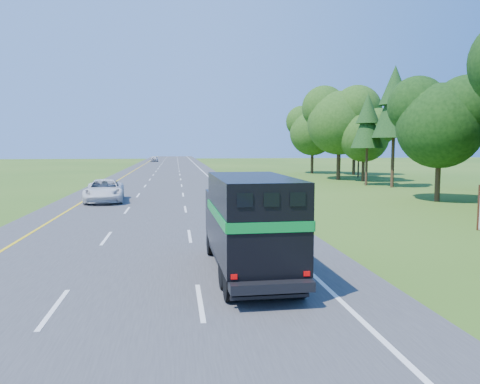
{
  "coord_description": "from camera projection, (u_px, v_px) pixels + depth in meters",
  "views": [
    {
      "loc": [
        1.24,
        -0.9,
        4.11
      ],
      "look_at": [
        4.49,
        22.64,
        1.74
      ],
      "focal_mm": 35.0,
      "sensor_mm": 36.0,
      "label": 1
    }
  ],
  "objects": [
    {
      "name": "lane_markings",
      "position": [
        164.0,
        183.0,
        50.41
      ],
      "size": [
        11.15,
        260.0,
        0.01
      ],
      "color": "yellow",
      "rests_on": "road"
    },
    {
      "name": "far_car",
      "position": [
        154.0,
        159.0,
        118.42
      ],
      "size": [
        1.86,
        4.28,
        1.44
      ],
      "primitive_type": "imported",
      "rotation": [
        0.0,
        0.0,
        -0.04
      ],
      "color": "#B2B2B9",
      "rests_on": "road"
    },
    {
      "name": "road",
      "position": [
        164.0,
        184.0,
        50.41
      ],
      "size": [
        15.0,
        260.0,
        0.04
      ],
      "primitive_type": "cube",
      "color": "#38383A",
      "rests_on": "ground"
    },
    {
      "name": "white_suv",
      "position": [
        104.0,
        191.0,
        34.01
      ],
      "size": [
        3.16,
        6.01,
        1.61
      ],
      "primitive_type": "imported",
      "rotation": [
        0.0,
        0.0,
        0.09
      ],
      "color": "silver",
      "rests_on": "road"
    },
    {
      "name": "horse_truck",
      "position": [
        249.0,
        222.0,
        14.67
      ],
      "size": [
        2.36,
        7.15,
        3.15
      ],
      "rotation": [
        0.0,
        0.0,
        0.02
      ],
      "color": "black",
      "rests_on": "road"
    }
  ]
}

